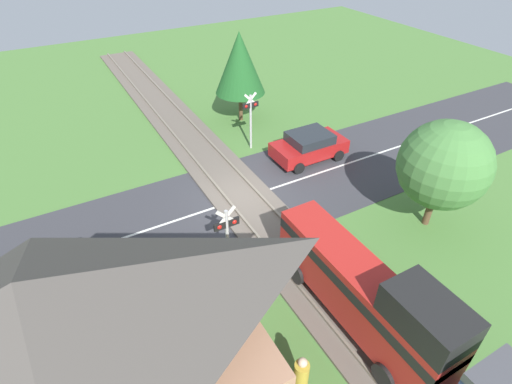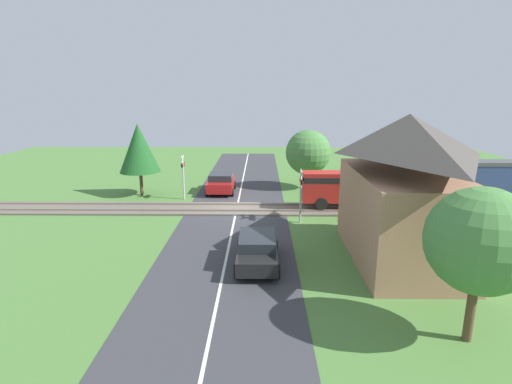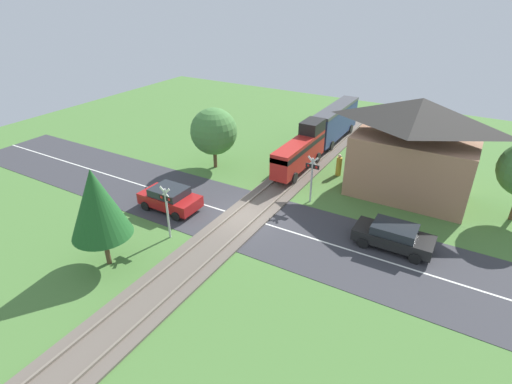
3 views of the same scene
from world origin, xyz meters
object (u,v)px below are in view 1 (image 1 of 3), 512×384
Objects in this scene: car_near_crossing at (309,146)px; pedestrian_by_station at (301,378)px; car_far_side at (41,277)px; crossing_signal_east_approach at (227,235)px; crossing_signal_west_approach at (251,114)px.

car_near_crossing is 2.32× the size of pedestrian_by_station.
car_far_side is (13.07, 2.88, -0.04)m from car_near_crossing.
crossing_signal_east_approach reaches higher than car_far_side.
crossing_signal_west_approach is at bearing -112.93° from pedestrian_by_station.
car_near_crossing is 9.06m from crossing_signal_east_approach.
crossing_signal_west_approach is at bearing -154.06° from car_far_side.
car_far_side is 1.30× the size of crossing_signal_west_approach.
car_near_crossing is at bearing 130.39° from crossing_signal_west_approach.
car_far_side is 12.28m from crossing_signal_west_approach.
crossing_signal_east_approach is at bearing 56.72° from crossing_signal_west_approach.
pedestrian_by_station is (7.40, 10.08, -0.03)m from car_near_crossing.
car_far_side is at bearing 25.94° from crossing_signal_west_approach.
car_near_crossing is at bearing -143.49° from crossing_signal_east_approach.
pedestrian_by_station is at bearing 67.07° from crossing_signal_west_approach.
car_near_crossing is at bearing -126.27° from pedestrian_by_station.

